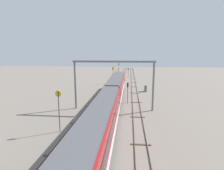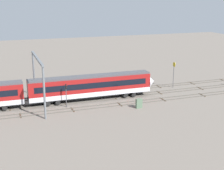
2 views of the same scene
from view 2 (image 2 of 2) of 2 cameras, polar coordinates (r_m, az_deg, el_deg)
ground_plane at (r=64.87m, az=-3.80°, el=-2.62°), size 197.61×197.61×0.00m
track_near_foreground at (r=60.76m, az=-2.65°, el=-3.77°), size 181.61×2.40×0.16m
track_with_train at (r=64.85m, az=-3.80°, el=-2.56°), size 181.61×2.40×0.16m
track_middle at (r=68.98m, az=-4.81°, el=-1.49°), size 181.61×2.40×0.16m
overhead_gantry at (r=61.25m, az=-12.71°, el=2.36°), size 0.40×15.06×9.15m
speed_sign_mid_trackside at (r=73.94m, az=10.64°, el=2.42°), size 0.14×1.03×5.75m
signal_light_trackside_departure at (r=60.36m, az=-7.94°, el=-1.24°), size 0.31×0.32×4.39m
relay_cabinet at (r=60.19m, az=4.69°, el=-3.19°), size 1.15×0.62×1.75m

